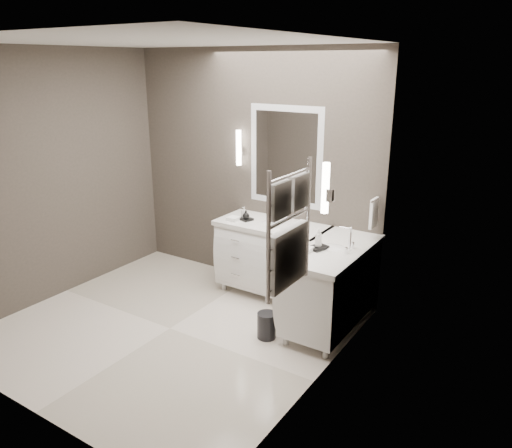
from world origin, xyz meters
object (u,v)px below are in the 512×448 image
Objects in this scene: vanity_back at (272,254)px; vanity_right at (332,282)px; towel_ladder at (289,236)px; waste_bin at (267,325)px.

vanity_right is at bearing -20.38° from vanity_back.
waste_bin is at bearing 129.77° from towel_ladder.
towel_ladder is at bearing -55.90° from vanity_back.
vanity_right reaches higher than waste_bin.
towel_ladder reaches higher than waste_bin.
vanity_back is 1.00× the size of vanity_right.
vanity_right is 4.83× the size of waste_bin.
vanity_right is 1.38× the size of towel_ladder.
vanity_back is at bearing 124.10° from towel_ladder.
vanity_right is at bearing 50.66° from waste_bin.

